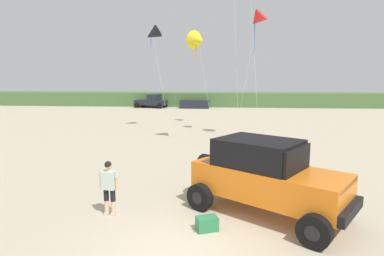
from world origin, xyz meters
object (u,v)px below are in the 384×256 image
(jeep, at_px, (266,175))
(distant_pickup, at_px, (152,101))
(person_watching, at_px, (109,185))
(distant_sedan, at_px, (195,104))
(cooler_box, at_px, (207,224))
(kite_black_sled, at_px, (198,40))
(kite_blue_swept, at_px, (153,34))
(kite_orange_streamer, at_px, (257,19))

(jeep, height_order, distant_pickup, jeep)
(person_watching, relative_size, distant_sedan, 0.40)
(cooler_box, bearing_deg, distant_sedan, 73.54)
(person_watching, bearing_deg, kite_black_sled, 80.90)
(distant_pickup, height_order, distant_sedan, distant_pickup)
(kite_blue_swept, height_order, kite_black_sled, kite_blue_swept)
(cooler_box, height_order, kite_blue_swept, kite_blue_swept)
(person_watching, relative_size, kite_orange_streamer, 0.19)
(person_watching, xyz_separation_m, kite_black_sled, (1.76, 11.02, 5.47))
(person_watching, relative_size, kite_blue_swept, 0.20)
(kite_orange_streamer, bearing_deg, kite_blue_swept, 154.52)
(cooler_box, relative_size, kite_black_sled, 0.08)
(jeep, height_order, kite_blue_swept, kite_blue_swept)
(jeep, xyz_separation_m, distant_sedan, (-5.39, 36.43, -0.60))
(kite_blue_swept, bearing_deg, person_watching, -82.16)
(jeep, height_order, cooler_box, jeep)
(person_watching, relative_size, distant_pickup, 0.34)
(cooler_box, height_order, kite_orange_streamer, kite_orange_streamer)
(jeep, distance_m, person_watching, 4.65)
(cooler_box, height_order, distant_sedan, distant_sedan)
(person_watching, xyz_separation_m, distant_pickup, (-7.23, 37.33, 0.00))
(jeep, distance_m, kite_black_sled, 12.03)
(kite_orange_streamer, bearing_deg, cooler_box, -100.54)
(person_watching, relative_size, kite_black_sled, 0.24)
(distant_pickup, distance_m, kite_black_sled, 28.34)
(distant_pickup, relative_size, kite_black_sled, 0.69)
(jeep, height_order, person_watching, jeep)
(cooler_box, xyz_separation_m, kite_orange_streamer, (2.50, 13.45, 7.71))
(jeep, xyz_separation_m, person_watching, (-4.61, -0.55, -0.26))
(kite_black_sled, bearing_deg, jeep, -74.77)
(kite_black_sled, bearing_deg, kite_orange_streamer, 25.56)
(jeep, relative_size, kite_black_sled, 0.70)
(person_watching, distance_m, distant_sedan, 36.99)
(kite_black_sled, bearing_deg, person_watching, -99.10)
(person_watching, bearing_deg, kite_blue_swept, 97.84)
(distant_pickup, distance_m, distant_sedan, 6.47)
(jeep, bearing_deg, person_watching, -173.14)
(kite_orange_streamer, bearing_deg, distant_pickup, 117.26)
(cooler_box, relative_size, distant_sedan, 0.13)
(kite_black_sled, bearing_deg, cooler_box, -84.31)
(jeep, bearing_deg, distant_sedan, 98.42)
(cooler_box, xyz_separation_m, kite_black_sled, (-1.16, 11.69, 6.22))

